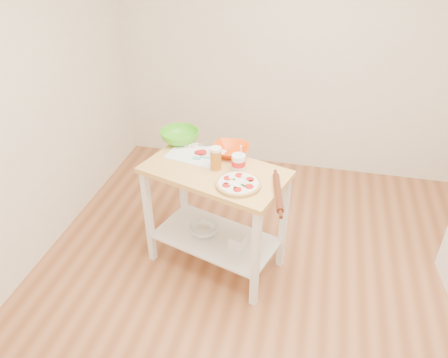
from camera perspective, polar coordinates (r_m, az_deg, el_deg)
room_shell at (r=2.44m, az=8.42°, el=2.58°), size 4.04×4.54×2.74m
prep_island at (r=3.32m, az=-1.16°, el=-2.58°), size 1.16×0.85×0.90m
pizza at (r=2.99m, az=1.88°, el=-0.62°), size 0.31×0.31×0.05m
cutting_board at (r=3.37m, az=-3.76°, el=3.32°), size 0.45×0.37×0.04m
spatula at (r=3.29m, az=-2.88°, el=2.77°), size 0.15×0.05×0.01m
knife at (r=3.49m, az=-4.93°, el=4.50°), size 0.27×0.05×0.01m
orange_bowl at (r=3.36m, az=0.89°, el=3.77°), size 0.29×0.29×0.07m
green_bowl at (r=3.55m, az=-5.80°, el=5.56°), size 0.43×0.43×0.10m
beer_pint at (r=3.15m, az=-1.08°, el=2.72°), size 0.09×0.09×0.17m
yogurt_tub at (r=3.15m, az=1.90°, el=2.18°), size 0.10×0.10×0.22m
rolling_pin at (r=2.91m, az=7.06°, el=-1.80°), size 0.13×0.41×0.05m
shelf_glass_bowl at (r=3.57m, az=-2.62°, el=-6.62°), size 0.23×0.23×0.07m
shelf_bin at (r=3.43m, az=1.78°, el=-8.19°), size 0.14×0.14×0.11m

